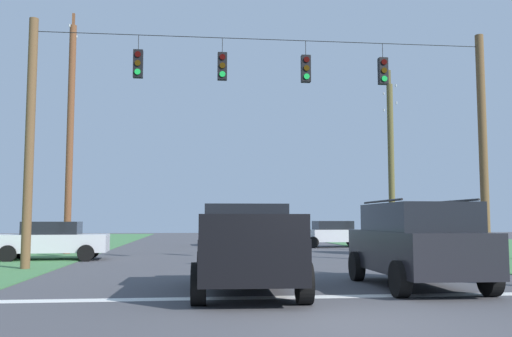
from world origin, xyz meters
The scene contains 15 objects.
ground_plane centered at (0.00, 0.00, 0.00)m, with size 120.00×120.00×0.00m, color #47474C.
stop_bar_stripe centered at (0.00, 2.82, 0.00)m, with size 12.89×0.45×0.01m, color white.
lane_dash_0 centered at (0.00, 8.82, 0.00)m, with size 0.15×2.50×0.01m, color white.
lane_dash_1 centered at (0.00, 16.48, 0.00)m, with size 0.15×2.50×0.01m, color white.
lane_dash_2 centered at (0.00, 23.14, 0.00)m, with size 0.15×2.50×0.01m, color white.
lane_dash_3 centered at (0.00, 26.88, 0.00)m, with size 0.15×2.50×0.01m, color white.
lane_dash_4 centered at (0.00, 36.82, 0.00)m, with size 0.15×2.50×0.01m, color white.
overhead_signal_span centered at (0.03, 10.15, 4.63)m, with size 15.95×0.31×8.30m.
pickup_truck centered at (-1.23, 3.79, 0.97)m, with size 2.44×5.47×1.95m.
suv_black centered at (2.83, 4.10, 1.06)m, with size 2.26×4.82×2.05m.
distant_car_crossing_white centered at (-0.14, 25.72, 0.79)m, with size 2.20×4.39×1.52m.
distant_car_oncoming centered at (5.68, 23.59, 0.79)m, with size 4.37×2.16×1.52m.
distant_car_far_parked centered at (-7.98, 14.38, 0.79)m, with size 4.39×2.21×1.52m.
utility_pole_mid_right centered at (7.70, 19.16, 4.58)m, with size 0.32×1.99×9.40m.
utility_pole_near_left centered at (-8.22, 18.17, 5.56)m, with size 0.32×1.66×11.44m.
Camera 1 is at (-2.41, -8.87, 1.60)m, focal length 39.63 mm.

